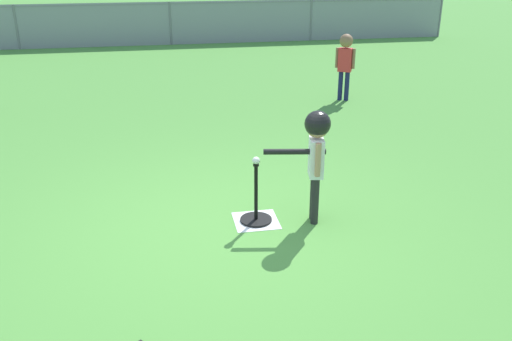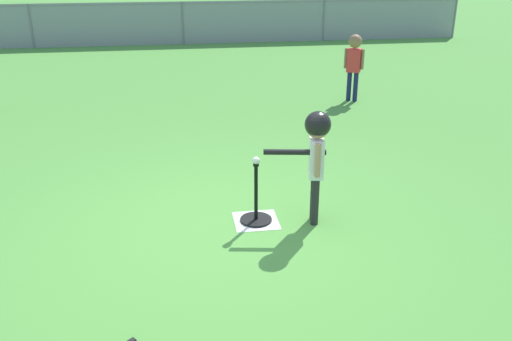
# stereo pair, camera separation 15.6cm
# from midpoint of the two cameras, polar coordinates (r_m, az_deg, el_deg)

# --- Properties ---
(ground_plane) EXTENTS (60.00, 60.00, 0.00)m
(ground_plane) POSITION_cam_midpoint_polar(r_m,az_deg,el_deg) (5.43, -4.65, -6.14)
(ground_plane) COLOR #51933D
(home_plate) EXTENTS (0.44, 0.44, 0.01)m
(home_plate) POSITION_cam_midpoint_polar(r_m,az_deg,el_deg) (5.58, -0.80, -5.20)
(home_plate) COLOR white
(home_plate) RESTS_ON ground_plane
(batting_tee) EXTENTS (0.32, 0.32, 0.62)m
(batting_tee) POSITION_cam_midpoint_polar(r_m,az_deg,el_deg) (5.54, -0.81, -4.37)
(batting_tee) COLOR black
(batting_tee) RESTS_ON ground_plane
(baseball_on_tee) EXTENTS (0.07, 0.07, 0.07)m
(baseball_on_tee) POSITION_cam_midpoint_polar(r_m,az_deg,el_deg) (5.31, -0.84, 1.04)
(baseball_on_tee) COLOR white
(baseball_on_tee) RESTS_ON batting_tee
(batter_child) EXTENTS (0.63, 0.32, 1.15)m
(batter_child) POSITION_cam_midpoint_polar(r_m,az_deg,el_deg) (5.29, 5.38, 2.71)
(batter_child) COLOR #262626
(batter_child) RESTS_ON ground_plane
(fielder_deep_left) EXTENTS (0.31, 0.23, 1.16)m
(fielder_deep_left) POSITION_cam_midpoint_polar(r_m,az_deg,el_deg) (9.90, 8.76, 11.41)
(fielder_deep_left) COLOR #191E4C
(fielder_deep_left) RESTS_ON ground_plane
(outfield_fence) EXTENTS (16.06, 0.06, 1.15)m
(outfield_fence) POSITION_cam_midpoint_polar(r_m,az_deg,el_deg) (15.83, -9.15, 14.93)
(outfield_fence) COLOR slate
(outfield_fence) RESTS_ON ground_plane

